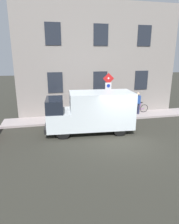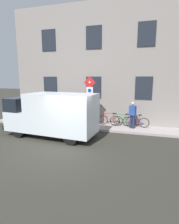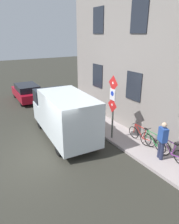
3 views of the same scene
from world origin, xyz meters
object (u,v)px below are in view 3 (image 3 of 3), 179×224
delivery_van (64,114)px  litter_bin (101,122)px  parked_hatchback (27,92)px  bicycle_red (141,135)px  bicycle_purple (170,151)px  bicycle_green (155,143)px  pedestrian (162,139)px  sign_post_stacked (113,100)px

delivery_van → litter_bin: 2.23m
delivery_van → litter_bin: bearing=-98.2°
parked_hatchback → bicycle_red: 10.82m
delivery_van → bicycle_purple: 5.43m
bicycle_green → bicycle_red: (0.00, 0.85, 0.00)m
litter_bin → pedestrian: bearing=-82.4°
sign_post_stacked → bicycle_green: bearing=-63.8°
sign_post_stacked → delivery_van: (-1.91, 1.64, -0.88)m
parked_hatchback → pedestrian: bearing=-166.7°
parked_hatchback → bicycle_purple: size_ratio=2.37×
parked_hatchback → bicycle_green: (2.75, -11.31, -0.22)m
bicycle_red → litter_bin: bearing=17.1°
bicycle_purple → bicycle_red: size_ratio=1.00×
sign_post_stacked → parked_hatchback: 9.57m
litter_bin → bicycle_red: bearing=-70.3°
bicycle_red → parked_hatchback: bearing=12.1°
parked_hatchback → bicycle_green: parked_hatchback is taller
bicycle_purple → bicycle_green: size_ratio=1.00×
sign_post_stacked → bicycle_green: size_ratio=1.86×
bicycle_green → litter_bin: (-0.85, 3.21, 0.08)m
bicycle_purple → litter_bin: bearing=13.9°
parked_hatchback → bicycle_red: bearing=-163.4°
bicycle_green → litter_bin: size_ratio=1.90×
sign_post_stacked → parked_hatchback: bearing=100.7°
parked_hatchback → delivery_van: bearing=-179.3°
bicycle_purple → bicycle_red: (-0.00, 1.69, 0.00)m
sign_post_stacked → bicycle_red: 2.29m
bicycle_green → pedestrian: size_ratio=1.00×
bicycle_green → sign_post_stacked: bearing=23.3°
parked_hatchback → pedestrian: (2.42, -11.95, 0.34)m
sign_post_stacked → pedestrian: bearing=-76.0°
litter_bin → bicycle_purple: bearing=-78.2°
delivery_van → bicycle_red: (2.90, -2.82, -0.82)m
bicycle_red → litter_bin: 2.51m
delivery_van → pedestrian: delivery_van is taller
parked_hatchback → bicycle_purple: parked_hatchback is taller
litter_bin → parked_hatchback: bearing=103.2°
sign_post_stacked → pedestrian: 2.97m
bicycle_red → litter_bin: size_ratio=1.90×
sign_post_stacked → litter_bin: size_ratio=3.55×
bicycle_purple → bicycle_green: same height
bicycle_purple → bicycle_red: bearing=2.1°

